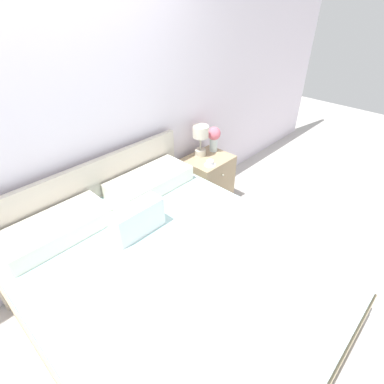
# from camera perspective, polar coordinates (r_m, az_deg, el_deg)

# --- Properties ---
(ground_plane) EXTENTS (12.00, 12.00, 0.00)m
(ground_plane) POSITION_cam_1_polar(r_m,az_deg,el_deg) (3.18, -16.21, -10.05)
(ground_plane) COLOR #BCB7B2
(wall_back) EXTENTS (8.00, 0.06, 2.60)m
(wall_back) POSITION_cam_1_polar(r_m,az_deg,el_deg) (2.55, -21.84, 12.24)
(wall_back) COLOR white
(wall_back) RESTS_ON ground_plane
(bed) EXTENTS (1.89, 2.16, 0.97)m
(bed) POSITION_cam_1_polar(r_m,az_deg,el_deg) (2.35, -3.59, -16.96)
(bed) COLOR tan
(bed) RESTS_ON ground_plane
(nightstand) EXTENTS (0.51, 0.44, 0.60)m
(nightstand) POSITION_cam_1_polar(r_m,az_deg,el_deg) (3.49, 2.97, 2.18)
(nightstand) COLOR tan
(nightstand) RESTS_ON ground_plane
(table_lamp) EXTENTS (0.17, 0.17, 0.35)m
(table_lamp) POSITION_cam_1_polar(r_m,az_deg,el_deg) (3.29, 1.65, 10.55)
(table_lamp) COLOR beige
(table_lamp) RESTS_ON nightstand
(flower_vase) EXTENTS (0.15, 0.15, 0.29)m
(flower_vase) POSITION_cam_1_polar(r_m,az_deg,el_deg) (3.42, 4.21, 10.48)
(flower_vase) COLOR silver
(flower_vase) RESTS_ON nightstand
(teacup) EXTENTS (0.12, 0.12, 0.06)m
(teacup) POSITION_cam_1_polar(r_m,az_deg,el_deg) (3.18, 3.46, 5.52)
(teacup) COLOR white
(teacup) RESTS_ON nightstand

